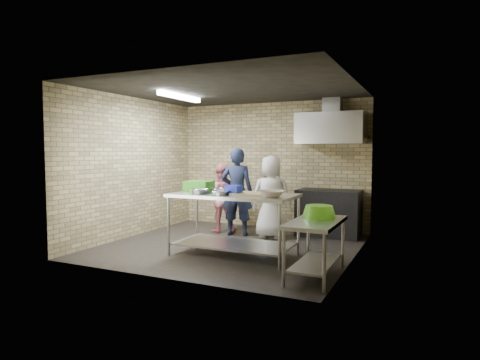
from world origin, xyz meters
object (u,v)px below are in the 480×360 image
prep_table (233,225)px  blue_tub (233,190)px  side_counter (315,249)px  green_basin (319,211)px  bottle_red (335,132)px  stove (329,213)px  man_navy (237,192)px  bottle_green (356,133)px  woman_pink (220,198)px  green_crate (199,186)px  woman_white (271,197)px

prep_table → blue_tub: bearing=-63.4°
side_counter → green_basin: green_basin is taller
side_counter → bottle_red: (-0.40, 2.99, 1.65)m
stove → man_navy: (-1.64, -0.75, 0.41)m
stove → bottle_green: bottle_green is taller
prep_table → woman_pink: 1.95m
green_crate → woman_pink: bearing=104.2°
prep_table → blue_tub: 0.57m
prep_table → side_counter: (1.47, -0.57, -0.12)m
green_basin → bottle_green: (0.02, 2.74, 1.18)m
blue_tub → green_basin: blue_tub is taller
prep_table → green_crate: (-0.70, 0.12, 0.58)m
prep_table → green_basin: size_ratio=4.28×
woman_white → bottle_red: bearing=-146.3°
bottle_red → man_navy: bearing=-149.8°
man_navy → woman_white: (0.70, 0.05, -0.07)m
side_counter → stove: (-0.45, 2.75, 0.08)m
blue_tub → bottle_red: bottle_red is taller
prep_table → bottle_red: 3.06m
blue_tub → woman_pink: size_ratio=0.16×
green_basin → woman_pink: woman_pink is taller
blue_tub → woman_pink: 2.08m
side_counter → green_basin: (-0.02, 0.25, 0.46)m
woman_pink → bottle_red: bearing=167.9°
man_navy → woman_pink: (-0.46, 0.17, -0.16)m
bottle_red → woman_pink: (-2.15, -0.81, -1.33)m
stove → woman_white: (-0.95, -0.69, 0.34)m
blue_tub → green_basin: 1.44m
stove → woman_pink: size_ratio=0.85×
side_counter → green_crate: 2.38m
blue_tub → bottle_red: bearing=67.9°
green_crate → woman_pink: (-0.38, 1.49, -0.37)m
green_basin → woman_pink: 3.18m
side_counter → woman_pink: bearing=139.5°
prep_table → woman_white: 1.52m
bottle_red → side_counter: bearing=-82.4°
green_crate → man_navy: man_navy is taller
green_basin → woman_white: 2.27m
blue_tub → woman_white: (0.03, 1.59, -0.27)m
stove → green_crate: green_crate is taller
bottle_red → bottle_green: bearing=0.0°
stove → green_crate: (-1.72, -2.06, 0.62)m
green_basin → bottle_green: 2.98m
green_basin → bottle_green: bottle_green is taller
prep_table → woman_pink: woman_pink is taller
prep_table → blue_tub: blue_tub is taller
prep_table → bottle_red: bearing=66.1°
green_basin → man_navy: 2.72m
side_counter → green_basin: size_ratio=2.61×
green_crate → blue_tub: 0.78m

